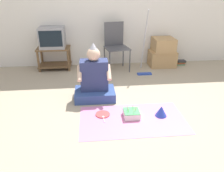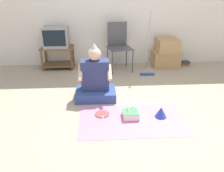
{
  "view_description": "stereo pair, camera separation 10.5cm",
  "coord_description": "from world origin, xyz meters",
  "px_view_note": "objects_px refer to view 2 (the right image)",
  "views": [
    {
      "loc": [
        -0.66,
        -2.46,
        1.61
      ],
      "look_at": [
        -0.39,
        0.26,
        0.35
      ],
      "focal_mm": 35.0,
      "sensor_mm": 36.0,
      "label": 1
    },
    {
      "loc": [
        -0.56,
        -2.47,
        1.61
      ],
      "look_at": [
        -0.39,
        0.26,
        0.35
      ],
      "focal_mm": 35.0,
      "sensor_mm": 36.0,
      "label": 2
    }
  ],
  "objects_px": {
    "tv": "(56,37)",
    "book_pile": "(185,63)",
    "folding_chair": "(119,43)",
    "paper_plate": "(102,114)",
    "cardboard_box_stack": "(166,53)",
    "person_seated": "(95,80)",
    "party_hat_blue": "(161,112)",
    "birthday_cake": "(131,114)",
    "dust_mop": "(147,56)"
  },
  "relations": [
    {
      "from": "birthday_cake",
      "to": "folding_chair",
      "type": "bearing_deg",
      "value": 89.99
    },
    {
      "from": "tv",
      "to": "book_pile",
      "type": "bearing_deg",
      "value": -0.4
    },
    {
      "from": "tv",
      "to": "birthday_cake",
      "type": "xyz_separation_m",
      "value": [
        1.27,
        -2.04,
        -0.61
      ]
    },
    {
      "from": "tv",
      "to": "paper_plate",
      "type": "relative_size",
      "value": 2.52
    },
    {
      "from": "party_hat_blue",
      "to": "birthday_cake",
      "type": "bearing_deg",
      "value": 178.65
    },
    {
      "from": "party_hat_blue",
      "to": "paper_plate",
      "type": "bearing_deg",
      "value": 172.46
    },
    {
      "from": "cardboard_box_stack",
      "to": "birthday_cake",
      "type": "xyz_separation_m",
      "value": [
        -1.03,
        -1.99,
        -0.25
      ]
    },
    {
      "from": "dust_mop",
      "to": "birthday_cake",
      "type": "xyz_separation_m",
      "value": [
        -0.54,
        -1.6,
        -0.31
      ]
    },
    {
      "from": "tv",
      "to": "paper_plate",
      "type": "xyz_separation_m",
      "value": [
        0.89,
        -1.95,
        -0.65
      ]
    },
    {
      "from": "party_hat_blue",
      "to": "paper_plate",
      "type": "xyz_separation_m",
      "value": [
        -0.78,
        0.1,
        -0.07
      ]
    },
    {
      "from": "tv",
      "to": "person_seated",
      "type": "bearing_deg",
      "value": -60.61
    },
    {
      "from": "cardboard_box_stack",
      "to": "party_hat_blue",
      "type": "bearing_deg",
      "value": -107.49
    },
    {
      "from": "tv",
      "to": "cardboard_box_stack",
      "type": "relative_size",
      "value": 0.81
    },
    {
      "from": "folding_chair",
      "to": "book_pile",
      "type": "xyz_separation_m",
      "value": [
        1.49,
        0.11,
        -0.5
      ]
    },
    {
      "from": "cardboard_box_stack",
      "to": "birthday_cake",
      "type": "relative_size",
      "value": 2.94
    },
    {
      "from": "tv",
      "to": "cardboard_box_stack",
      "type": "xyz_separation_m",
      "value": [
        2.3,
        -0.05,
        -0.36
      ]
    },
    {
      "from": "party_hat_blue",
      "to": "cardboard_box_stack",
      "type": "bearing_deg",
      "value": 72.51
    },
    {
      "from": "cardboard_box_stack",
      "to": "tv",
      "type": "bearing_deg",
      "value": 178.68
    },
    {
      "from": "cardboard_box_stack",
      "to": "book_pile",
      "type": "relative_size",
      "value": 3.2
    },
    {
      "from": "person_seated",
      "to": "paper_plate",
      "type": "relative_size",
      "value": 4.44
    },
    {
      "from": "book_pile",
      "to": "tv",
      "type": "bearing_deg",
      "value": 179.6
    },
    {
      "from": "dust_mop",
      "to": "book_pile",
      "type": "height_order",
      "value": "dust_mop"
    },
    {
      "from": "cardboard_box_stack",
      "to": "book_pile",
      "type": "bearing_deg",
      "value": 4.25
    },
    {
      "from": "folding_chair",
      "to": "dust_mop",
      "type": "bearing_deg",
      "value": -30.17
    },
    {
      "from": "person_seated",
      "to": "birthday_cake",
      "type": "bearing_deg",
      "value": -52.88
    },
    {
      "from": "paper_plate",
      "to": "cardboard_box_stack",
      "type": "bearing_deg",
      "value": 53.25
    },
    {
      "from": "person_seated",
      "to": "tv",
      "type": "bearing_deg",
      "value": 119.39
    },
    {
      "from": "folding_chair",
      "to": "dust_mop",
      "type": "relative_size",
      "value": 0.77
    },
    {
      "from": "tv",
      "to": "party_hat_blue",
      "type": "bearing_deg",
      "value": -50.77
    },
    {
      "from": "dust_mop",
      "to": "book_pile",
      "type": "xyz_separation_m",
      "value": [
        0.95,
        0.42,
        -0.31
      ]
    },
    {
      "from": "tv",
      "to": "folding_chair",
      "type": "xyz_separation_m",
      "value": [
        1.27,
        -0.13,
        -0.11
      ]
    },
    {
      "from": "dust_mop",
      "to": "person_seated",
      "type": "relative_size",
      "value": 1.41
    },
    {
      "from": "cardboard_box_stack",
      "to": "birthday_cake",
      "type": "distance_m",
      "value": 2.25
    },
    {
      "from": "dust_mop",
      "to": "book_pile",
      "type": "distance_m",
      "value": 1.08
    },
    {
      "from": "tv",
      "to": "paper_plate",
      "type": "bearing_deg",
      "value": -65.45
    },
    {
      "from": "folding_chair",
      "to": "birthday_cake",
      "type": "height_order",
      "value": "folding_chair"
    },
    {
      "from": "folding_chair",
      "to": "person_seated",
      "type": "relative_size",
      "value": 1.09
    },
    {
      "from": "book_pile",
      "to": "paper_plate",
      "type": "distance_m",
      "value": 2.68
    },
    {
      "from": "tv",
      "to": "folding_chair",
      "type": "relative_size",
      "value": 0.52
    },
    {
      "from": "birthday_cake",
      "to": "party_hat_blue",
      "type": "distance_m",
      "value": 0.4
    },
    {
      "from": "tv",
      "to": "dust_mop",
      "type": "xyz_separation_m",
      "value": [
        1.81,
        -0.44,
        -0.3
      ]
    },
    {
      "from": "folding_chair",
      "to": "dust_mop",
      "type": "distance_m",
      "value": 0.65
    },
    {
      "from": "person_seated",
      "to": "birthday_cake",
      "type": "height_order",
      "value": "person_seated"
    },
    {
      "from": "dust_mop",
      "to": "paper_plate",
      "type": "xyz_separation_m",
      "value": [
        -0.92,
        -1.51,
        -0.35
      ]
    },
    {
      "from": "folding_chair",
      "to": "tv",
      "type": "bearing_deg",
      "value": 174.35
    },
    {
      "from": "cardboard_box_stack",
      "to": "person_seated",
      "type": "relative_size",
      "value": 0.71
    },
    {
      "from": "book_pile",
      "to": "paper_plate",
      "type": "xyz_separation_m",
      "value": [
        -1.87,
        -1.93,
        -0.04
      ]
    },
    {
      "from": "dust_mop",
      "to": "book_pile",
      "type": "bearing_deg",
      "value": 23.81
    },
    {
      "from": "cardboard_box_stack",
      "to": "party_hat_blue",
      "type": "xyz_separation_m",
      "value": [
        -0.63,
        -2.0,
        -0.22
      ]
    },
    {
      "from": "tv",
      "to": "party_hat_blue",
      "type": "relative_size",
      "value": 3.12
    }
  ]
}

